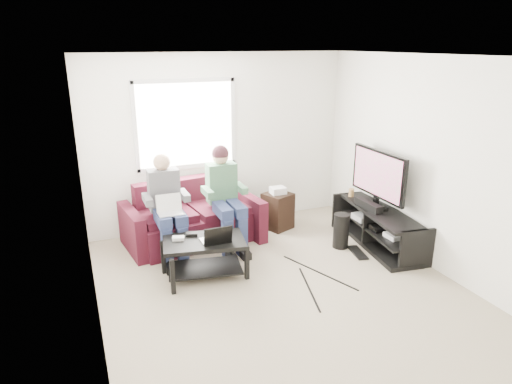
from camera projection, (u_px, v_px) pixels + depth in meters
floor at (282, 290)px, 5.28m from camera, size 4.50×4.50×0.00m
ceiling at (287, 56)px, 4.47m from camera, size 4.50×4.50×0.00m
wall_back at (219, 142)px, 6.85m from camera, size 4.50×0.00×4.50m
wall_front at (438, 278)px, 2.90m from camera, size 4.50×0.00×4.50m
wall_left at (86, 207)px, 4.15m from camera, size 0.00×4.50×4.50m
wall_right at (431, 164)px, 5.60m from camera, size 0.00×4.50×4.50m
window at (186, 125)px, 6.56m from camera, size 1.48×0.04×1.28m
sofa at (192, 220)px, 6.48m from camera, size 1.95×1.06×0.86m
person_left at (167, 203)px, 5.92m from camera, size 0.40×0.71×1.36m
person_right at (225, 190)px, 6.21m from camera, size 0.40×0.71×1.40m
laptop_silver at (170, 209)px, 5.74m from camera, size 0.32×0.22×0.24m
coffee_table at (204, 249)px, 5.49m from camera, size 1.05×0.75×0.48m
laptop_black at (215, 232)px, 5.38m from camera, size 0.38×0.31×0.24m
controller_a at (178, 238)px, 5.44m from camera, size 0.16×0.12×0.04m
controller_b at (192, 234)px, 5.56m from camera, size 0.16×0.13×0.04m
controller_c at (224, 230)px, 5.68m from camera, size 0.15×0.10×0.04m
tv_stand at (378, 229)px, 6.37m from camera, size 0.70×1.67×0.53m
tv at (378, 176)px, 6.22m from camera, size 0.12×1.10×0.81m
soundbar at (369, 205)px, 6.31m from camera, size 0.12×0.50×0.10m
drink_cup at (351, 193)px, 6.80m from camera, size 0.08×0.08×0.12m
console_white at (397, 235)px, 6.00m from camera, size 0.30×0.22×0.06m
console_grey at (366, 217)px, 6.61m from camera, size 0.34×0.26×0.08m
console_black at (381, 225)px, 6.31m from camera, size 0.38×0.30×0.07m
subwoofer at (341, 231)px, 6.31m from camera, size 0.22×0.22×0.49m
keyboard_floor at (358, 253)px, 6.18m from camera, size 0.23×0.44×0.02m
end_table at (278, 210)px, 6.95m from camera, size 0.37×0.37×0.66m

